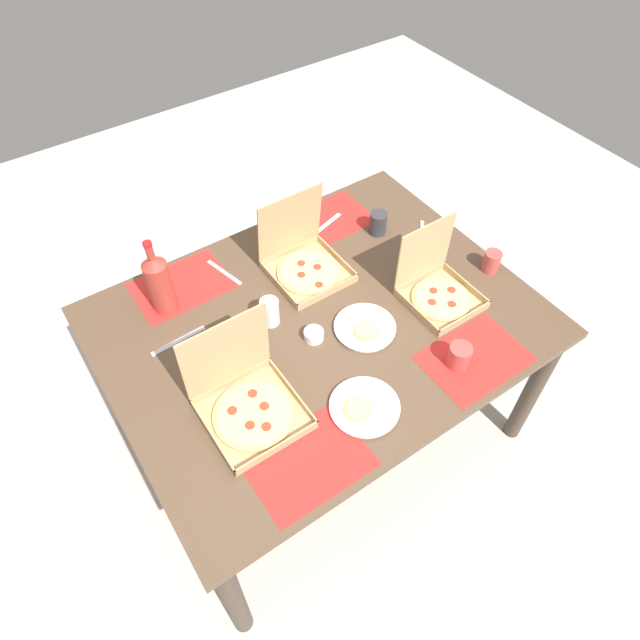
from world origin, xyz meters
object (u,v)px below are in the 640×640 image
(soda_bottle, at_px, (159,283))
(plate_near_right, at_px, (365,328))
(pizza_box_edge_far, at_px, (437,289))
(plate_middle, at_px, (364,407))
(cup_clear_right, at_px, (459,356))
(cup_dark, at_px, (270,312))
(cup_red, at_px, (378,223))
(cup_clear_left, at_px, (492,261))
(pizza_box_center, at_px, (248,401))
(condiment_bowl, at_px, (314,335))
(pizza_box_corner_left, at_px, (304,261))

(soda_bottle, bearing_deg, plate_near_right, -42.73)
(pizza_box_edge_far, relative_size, soda_bottle, 0.90)
(plate_middle, bearing_deg, plate_near_right, 52.15)
(cup_clear_right, bearing_deg, cup_dark, 129.49)
(cup_red, bearing_deg, pizza_box_edge_far, -96.16)
(plate_middle, height_order, cup_clear_left, cup_clear_left)
(pizza_box_center, relative_size, soda_bottle, 1.04)
(plate_middle, distance_m, cup_dark, 0.49)
(plate_near_right, height_order, cup_dark, cup_dark)
(plate_near_right, bearing_deg, cup_clear_right, -60.31)
(soda_bottle, xyz_separation_m, condiment_bowl, (0.37, -0.43, -0.11))
(pizza_box_center, xyz_separation_m, cup_clear_left, (1.11, 0.02, -0.01))
(condiment_bowl, bearing_deg, cup_dark, 119.48)
(plate_middle, relative_size, condiment_bowl, 3.23)
(cup_clear_left, distance_m, condiment_bowl, 0.78)
(pizza_box_corner_left, xyz_separation_m, cup_clear_left, (0.61, -0.41, -0.01))
(pizza_box_center, bearing_deg, plate_near_right, 6.04)
(plate_near_right, distance_m, cup_dark, 0.35)
(pizza_box_center, distance_m, cup_red, 0.99)
(pizza_box_center, height_order, condiment_bowl, pizza_box_center)
(pizza_box_center, xyz_separation_m, cup_dark, (0.25, 0.28, 0.00))
(soda_bottle, height_order, condiment_bowl, soda_bottle)
(pizza_box_edge_far, bearing_deg, cup_red, 83.84)
(cup_clear_right, relative_size, cup_dark, 0.82)
(pizza_box_corner_left, bearing_deg, soda_bottle, 166.51)
(plate_middle, distance_m, cup_clear_left, 0.83)
(soda_bottle, distance_m, cup_clear_left, 1.27)
(pizza_box_corner_left, xyz_separation_m, soda_bottle, (-0.53, 0.13, 0.08))
(pizza_box_corner_left, relative_size, cup_clear_left, 3.65)
(cup_clear_left, bearing_deg, plate_middle, -163.94)
(plate_near_right, xyz_separation_m, cup_clear_left, (0.60, -0.03, 0.03))
(soda_bottle, distance_m, cup_dark, 0.41)
(cup_dark, distance_m, condiment_bowl, 0.18)
(plate_middle, relative_size, soda_bottle, 0.72)
(cup_clear_left, relative_size, condiment_bowl, 1.21)
(plate_middle, bearing_deg, soda_bottle, 114.09)
(soda_bottle, distance_m, cup_red, 0.92)
(cup_red, bearing_deg, cup_clear_left, -61.59)
(soda_bottle, xyz_separation_m, cup_clear_right, (0.72, -0.81, -0.09))
(pizza_box_corner_left, xyz_separation_m, cup_clear_right, (0.18, -0.68, -0.00))
(pizza_box_edge_far, bearing_deg, soda_bottle, 148.62)
(pizza_box_corner_left, height_order, cup_red, pizza_box_corner_left)
(cup_clear_right, xyz_separation_m, cup_clear_left, (0.43, 0.27, -0.00))
(plate_near_right, relative_size, condiment_bowl, 3.16)
(pizza_box_corner_left, relative_size, cup_clear_right, 3.57)
(soda_bottle, relative_size, cup_dark, 2.98)
(cup_clear_right, bearing_deg, cup_clear_left, 32.14)
(plate_near_right, xyz_separation_m, condiment_bowl, (-0.17, 0.07, 0.01))
(pizza_box_center, bearing_deg, condiment_bowl, 20.45)
(cup_clear_left, bearing_deg, condiment_bowl, 172.36)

